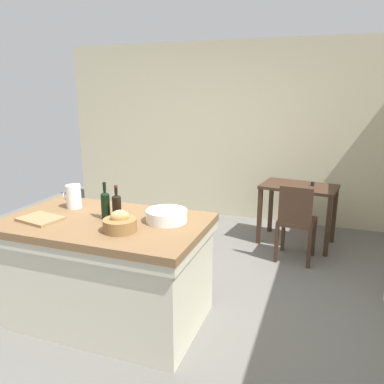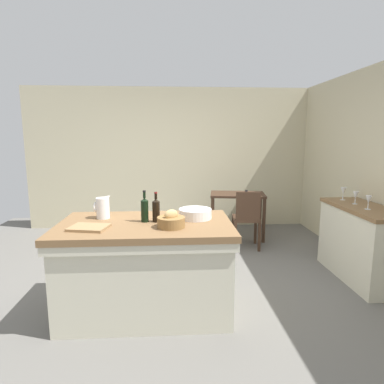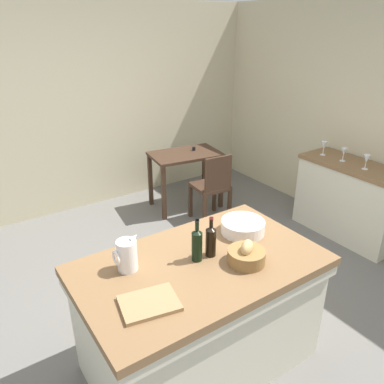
{
  "view_description": "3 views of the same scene",
  "coord_description": "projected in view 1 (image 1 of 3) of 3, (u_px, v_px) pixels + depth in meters",
  "views": [
    {
      "loc": [
        1.39,
        -3.01,
        1.91
      ],
      "look_at": [
        0.19,
        0.34,
        0.95
      ],
      "focal_mm": 35.55,
      "sensor_mm": 36.0,
      "label": 1
    },
    {
      "loc": [
        -0.0,
        -3.5,
        1.69
      ],
      "look_at": [
        0.25,
        0.55,
        1.0
      ],
      "focal_mm": 30.08,
      "sensor_mm": 36.0,
      "label": 2
    },
    {
      "loc": [
        -1.49,
        -2.23,
        2.37
      ],
      "look_at": [
        0.2,
        0.27,
        1.0
      ],
      "focal_mm": 35.7,
      "sensor_mm": 36.0,
      "label": 3
    }
  ],
  "objects": [
    {
      "name": "writing_desk",
      "position": [
        299.0,
        195.0,
        4.76
      ],
      "size": [
        0.97,
        0.68,
        0.81
      ],
      "color": "#3D281C",
      "rests_on": "ground"
    },
    {
      "name": "island_table",
      "position": [
        107.0,
        266.0,
        3.18
      ],
      "size": [
        1.65,
        0.99,
        0.89
      ],
      "color": "brown",
      "rests_on": "ground"
    },
    {
      "name": "wash_bowl",
      "position": [
        167.0,
        216.0,
        3.03
      ],
      "size": [
        0.33,
        0.33,
        0.1
      ],
      "primitive_type": "cylinder",
      "color": "white",
      "rests_on": "island_table"
    },
    {
      "name": "ground_plane",
      "position": [
        162.0,
        293.0,
        3.69
      ],
      "size": [
        6.76,
        6.76,
        0.0
      ],
      "primitive_type": "plane",
      "color": "#66635E"
    },
    {
      "name": "wine_bottle_dark",
      "position": [
        117.0,
        206.0,
        3.04
      ],
      "size": [
        0.07,
        0.07,
        0.29
      ],
      "color": "black",
      "rests_on": "island_table"
    },
    {
      "name": "cutting_board",
      "position": [
        40.0,
        219.0,
        3.07
      ],
      "size": [
        0.37,
        0.3,
        0.02
      ],
      "primitive_type": "cube",
      "rotation": [
        0.0,
        0.0,
        -0.2
      ],
      "color": "#99754C",
      "rests_on": "island_table"
    },
    {
      "name": "wall_back",
      "position": [
        231.0,
        132.0,
        5.71
      ],
      "size": [
        5.32,
        0.12,
        2.6
      ],
      "primitive_type": "cube",
      "color": "beige",
      "rests_on": "ground"
    },
    {
      "name": "wine_bottle_amber",
      "position": [
        105.0,
        204.0,
        3.08
      ],
      "size": [
        0.07,
        0.07,
        0.3
      ],
      "color": "black",
      "rests_on": "island_table"
    },
    {
      "name": "wooden_chair",
      "position": [
        296.0,
        220.0,
        4.27
      ],
      "size": [
        0.44,
        0.44,
        0.91
      ],
      "color": "#3D281C",
      "rests_on": "ground"
    },
    {
      "name": "bread_basket",
      "position": [
        120.0,
        224.0,
        2.82
      ],
      "size": [
        0.25,
        0.25,
        0.16
      ],
      "color": "olive",
      "rests_on": "island_table"
    },
    {
      "name": "pitcher",
      "position": [
        74.0,
        196.0,
        3.37
      ],
      "size": [
        0.17,
        0.13,
        0.25
      ],
      "color": "white",
      "rests_on": "island_table"
    }
  ]
}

